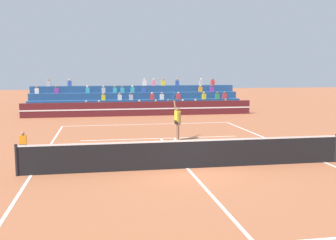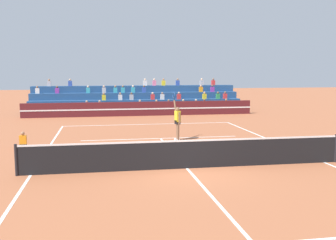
% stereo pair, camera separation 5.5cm
% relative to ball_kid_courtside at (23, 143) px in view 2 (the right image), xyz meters
% --- Properties ---
extents(ground_plane, '(120.00, 120.00, 0.00)m').
position_rel_ball_kid_courtside_xyz_m(ground_plane, '(6.55, -4.50, -0.33)').
color(ground_plane, '#AD603D').
extents(court_lines, '(11.10, 23.90, 0.01)m').
position_rel_ball_kid_courtside_xyz_m(court_lines, '(6.55, -4.50, -0.33)').
color(court_lines, white).
rests_on(court_lines, ground).
extents(tennis_net, '(12.00, 0.10, 1.10)m').
position_rel_ball_kid_courtside_xyz_m(tennis_net, '(6.55, -4.50, 0.21)').
color(tennis_net, black).
rests_on(tennis_net, ground).
extents(sponsor_banner_wall, '(18.00, 0.26, 1.10)m').
position_rel_ball_kid_courtside_xyz_m(sponsor_banner_wall, '(6.55, 12.31, 0.22)').
color(sponsor_banner_wall, '#51191E').
rests_on(sponsor_banner_wall, ground).
extents(bleacher_stand, '(17.67, 3.80, 2.83)m').
position_rel_ball_kid_courtside_xyz_m(bleacher_stand, '(6.57, 15.48, 0.51)').
color(bleacher_stand, navy).
rests_on(bleacher_stand, ground).
extents(ball_kid_courtside, '(0.30, 0.36, 0.84)m').
position_rel_ball_kid_courtside_xyz_m(ball_kid_courtside, '(0.00, 0.00, 0.00)').
color(ball_kid_courtside, black).
rests_on(ball_kid_courtside, ground).
extents(tennis_player, '(0.31, 0.97, 2.49)m').
position_rel_ball_kid_courtside_xyz_m(tennis_player, '(7.33, 1.26, 0.66)').
color(tennis_player, brown).
rests_on(tennis_player, ground).
extents(tennis_ball, '(0.07, 0.07, 0.07)m').
position_rel_ball_kid_courtside_xyz_m(tennis_ball, '(2.70, -2.16, -0.30)').
color(tennis_ball, '#C6DB33').
rests_on(tennis_ball, ground).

